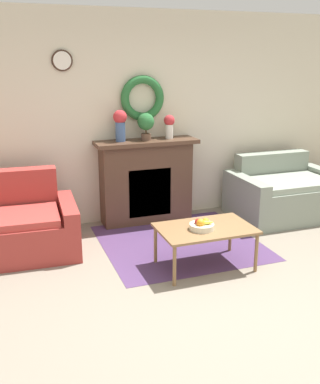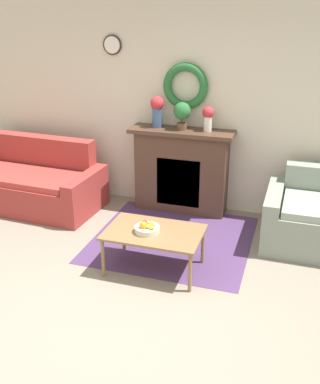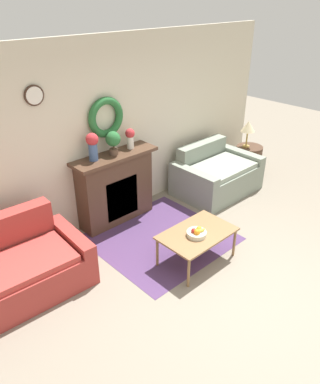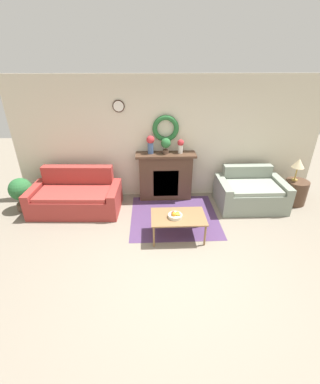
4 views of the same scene
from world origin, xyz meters
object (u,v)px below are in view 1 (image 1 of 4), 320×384
Objects in this scene: potted_plant_on_mantel at (146,124)px; vase_on_mantel_right at (169,125)px; loveseat_right at (284,194)px; coffee_table at (205,231)px; vase_on_mantel_left at (120,123)px; fruit_bowl at (202,225)px; fireplace at (146,181)px.

vase_on_mantel_right is at bearing 3.53° from potted_plant_on_mantel.
loveseat_right reaches higher than coffee_table.
vase_on_mantel_left is 1.15× the size of potted_plant_on_mantel.
loveseat_right is at bearing 32.51° from coffee_table.
vase_on_mantel_left is at bearing 104.50° from fruit_bowl.
vase_on_mantel_right is 0.89× the size of potted_plant_on_mantel.
potted_plant_on_mantel reaches higher than fruit_bowl.
potted_plant_on_mantel is (0.33, -0.02, -0.02)m from vase_on_mantel_left.
fireplace is 5.24× the size of fruit_bowl.
coffee_table is at bearing -84.85° from potted_plant_on_mantel.
vase_on_mantel_left is at bearing 176.54° from potted_plant_on_mantel.
vase_on_mantel_left is (-2.19, 0.45, 1.02)m from loveseat_right.
coffee_table is at bearing -73.13° from vase_on_mantel_left.
vase_on_mantel_left is at bearing 106.87° from coffee_table.
loveseat_right is at bearing -12.95° from potted_plant_on_mantel.
vase_on_mantel_left reaches higher than vase_on_mantel_right.
vase_on_mantel_right is (-1.53, 0.45, 0.97)m from loveseat_right.
potted_plant_on_mantel is (-1.86, 0.43, 1.00)m from loveseat_right.
loveseat_right is 1.47× the size of coffee_table.
loveseat_right is 3.66× the size of vase_on_mantel_left.
vase_on_mantel_left reaches higher than coffee_table.
fruit_bowl is 0.74× the size of potted_plant_on_mantel.
coffee_table is 2.48× the size of vase_on_mantel_left.
fruit_bowl is at bearing -98.79° from vase_on_mantel_right.
fruit_bowl is 0.83× the size of vase_on_mantel_right.
fireplace is 3.87× the size of potted_plant_on_mantel.
loveseat_right is at bearing -16.26° from vase_on_mantel_right.
potted_plant_on_mantel is (-0.08, 1.57, 0.82)m from fruit_bowl.
coffee_table is 0.11m from fruit_bowl.
coffee_table is 3.20× the size of vase_on_mantel_right.
potted_plant_on_mantel reaches higher than fireplace.
vase_on_mantel_right is (0.32, 0.01, 0.72)m from fireplace.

